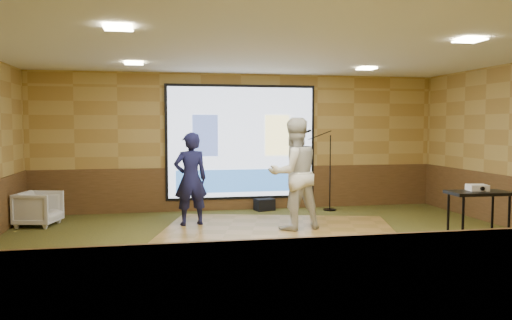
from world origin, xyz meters
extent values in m
plane|color=#2A3317|center=(0.00, 0.00, 0.00)|extent=(9.00, 9.00, 0.00)
cube|color=#AD8F48|center=(0.00, 3.50, 1.50)|extent=(9.00, 0.04, 3.00)
cube|color=#AD8F48|center=(0.00, -3.50, 1.50)|extent=(9.00, 0.04, 3.00)
cube|color=silver|center=(0.00, 0.00, 3.00)|extent=(9.00, 7.00, 0.04)
cube|color=#432E16|center=(0.00, 3.48, 0.47)|extent=(9.00, 0.04, 0.95)
cube|color=#432E16|center=(0.00, -3.48, 0.47)|extent=(9.00, 0.04, 0.95)
cube|color=black|center=(0.00, 3.45, 1.50)|extent=(3.32, 0.03, 2.52)
cube|color=silver|center=(0.00, 3.42, 1.50)|extent=(3.20, 0.02, 2.40)
cube|color=#41528F|center=(-0.80, 3.40, 1.65)|extent=(0.55, 0.01, 0.90)
cube|color=#FDEE92|center=(0.80, 3.40, 1.65)|extent=(0.55, 0.01, 0.90)
cube|color=#2E61AC|center=(0.00, 3.40, 0.65)|extent=(2.88, 0.01, 0.50)
cube|color=#FFEFBF|center=(-2.20, 1.80, 2.97)|extent=(0.32, 0.32, 0.02)
cube|color=#FFEFBF|center=(2.20, 1.80, 2.97)|extent=(0.32, 0.32, 0.02)
cube|color=#FFEFBF|center=(-2.20, -1.50, 2.97)|extent=(0.32, 0.32, 0.02)
cube|color=#FFEFBF|center=(2.20, -1.50, 2.97)|extent=(0.32, 0.32, 0.02)
cube|color=olive|center=(0.26, 0.99, 0.01)|extent=(4.71, 4.02, 0.03)
imported|color=#12143A|center=(-1.21, 1.81, 0.89)|extent=(0.69, 0.52, 1.71)
imported|color=beige|center=(0.56, 1.10, 1.02)|extent=(1.10, 0.94, 1.98)
cylinder|color=black|center=(2.43, -1.13, 0.43)|extent=(0.04, 0.04, 0.87)
cylinder|color=black|center=(3.16, -1.13, 0.43)|extent=(0.04, 0.04, 0.87)
cylinder|color=black|center=(2.43, -0.76, 0.43)|extent=(0.04, 0.04, 0.87)
cylinder|color=black|center=(3.16, -0.76, 0.43)|extent=(0.04, 0.04, 0.87)
cube|color=black|center=(2.79, -0.94, 0.89)|extent=(0.87, 0.46, 0.05)
cube|color=black|center=(2.79, -0.94, 0.23)|extent=(0.78, 0.41, 0.03)
cube|color=silver|center=(2.82, -0.87, 0.96)|extent=(0.30, 0.27, 0.09)
cylinder|color=black|center=(1.90, 3.00, 0.01)|extent=(0.29, 0.29, 0.02)
cylinder|color=black|center=(1.90, 3.00, 0.83)|extent=(0.02, 0.02, 1.66)
cylinder|color=black|center=(1.66, 3.00, 1.66)|extent=(0.53, 0.02, 0.21)
cylinder|color=black|center=(1.40, 3.00, 1.75)|extent=(0.12, 0.05, 0.08)
imported|color=gray|center=(-4.00, 2.39, 0.32)|extent=(0.85, 0.84, 0.64)
cube|color=black|center=(0.48, 3.25, 0.13)|extent=(0.47, 0.37, 0.26)
camera|label=1|loc=(-1.74, -7.40, 1.87)|focal=35.00mm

